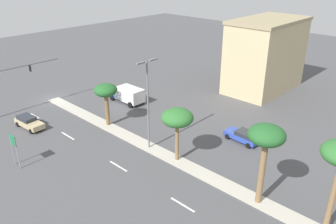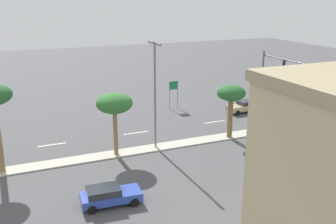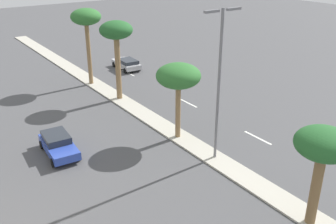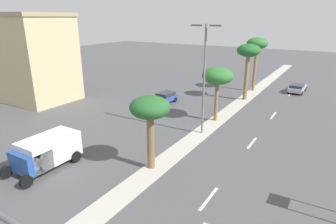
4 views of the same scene
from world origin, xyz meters
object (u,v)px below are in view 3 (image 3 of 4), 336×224
at_px(sedan_blue_left, 58,144).
at_px(palm_tree_outboard, 116,34).
at_px(palm_tree_center, 178,77).
at_px(palm_tree_left, 86,19).
at_px(palm_tree_far, 323,147).
at_px(street_lamp_far, 219,76).
at_px(sedan_silver_far, 127,63).

bearing_deg(sedan_blue_left, palm_tree_outboard, 38.66).
height_order(palm_tree_center, palm_tree_left, palm_tree_left).
bearing_deg(palm_tree_far, palm_tree_center, 89.14).
distance_m(palm_tree_outboard, street_lamp_far, 14.14).
bearing_deg(palm_tree_outboard, palm_tree_far, -91.09).
bearing_deg(palm_tree_outboard, sedan_blue_left, -141.34).
bearing_deg(sedan_silver_far, street_lamp_far, -103.86).
bearing_deg(sedan_silver_far, palm_tree_center, -107.51).
relative_size(street_lamp_far, sedan_blue_left, 2.33).
bearing_deg(street_lamp_far, palm_tree_left, 91.25).
bearing_deg(sedan_silver_far, palm_tree_left, -155.49).
bearing_deg(palm_tree_left, palm_tree_center, -89.37).
bearing_deg(palm_tree_outboard, palm_tree_left, 94.11).
xyz_separation_m(palm_tree_center, sedan_blue_left, (-8.59, 2.97, -4.29)).
relative_size(palm_tree_outboard, sedan_silver_far, 1.63).
distance_m(palm_tree_far, street_lamp_far, 8.39).
height_order(palm_tree_outboard, sedan_silver_far, palm_tree_outboard).
relative_size(palm_tree_far, sedan_blue_left, 1.26).
height_order(palm_tree_far, palm_tree_left, palm_tree_left).
height_order(palm_tree_center, palm_tree_outboard, palm_tree_outboard).
bearing_deg(palm_tree_far, palm_tree_left, 89.97).
height_order(street_lamp_far, sedan_silver_far, street_lamp_far).
bearing_deg(street_lamp_far, sedan_silver_far, 76.14).
distance_m(palm_tree_outboard, sedan_silver_far, 11.71).
bearing_deg(street_lamp_far, sedan_blue_left, 141.38).
xyz_separation_m(palm_tree_center, sedan_silver_far, (5.85, 18.53, -4.32)).
bearing_deg(sedan_blue_left, sedan_silver_far, 47.13).
xyz_separation_m(palm_tree_center, street_lamp_far, (0.26, -4.10, 1.12)).
relative_size(palm_tree_outboard, sedan_blue_left, 1.71).
bearing_deg(palm_tree_far, street_lamp_far, 86.89).
relative_size(palm_tree_left, sedan_blue_left, 1.81).
height_order(palm_tree_left, sedan_silver_far, palm_tree_left).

